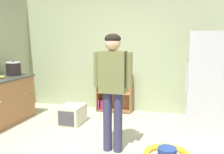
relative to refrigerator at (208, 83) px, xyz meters
The scene contains 8 objects.
ground_plane 2.27m from the refrigerator, 140.61° to the right, with size 12.00×12.00×0.00m, color #BCBE9E.
back_wall 1.95m from the refrigerator, 147.94° to the left, with size 5.20×0.06×2.70m, color #A1AF84.
refrigerator is the anchor object (origin of this frame).
bookshelf 2.20m from the refrigerator, 157.24° to the left, with size 0.80×0.28×0.85m.
standing_person 1.84m from the refrigerator, 139.44° to the right, with size 0.57×0.23×1.73m.
pet_carrier 2.60m from the refrigerator, behind, with size 0.42×0.55×0.36m.
crock_pot 3.81m from the refrigerator, behind, with size 0.30×0.30×0.31m.
banana_bunch 3.81m from the refrigerator, behind, with size 0.15×0.16×0.04m.
Camera 1 is at (1.19, -3.30, 1.66)m, focal length 40.56 mm.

